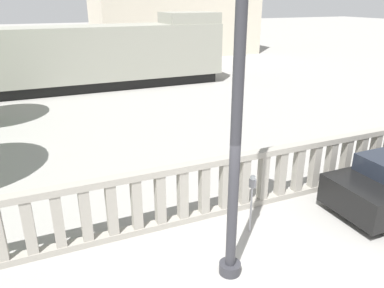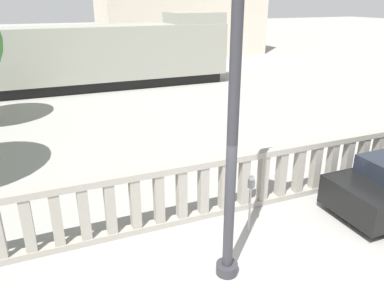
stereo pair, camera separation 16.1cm
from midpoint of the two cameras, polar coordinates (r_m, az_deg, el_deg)
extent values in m
cube|color=gray|center=(8.65, 2.22, -10.64)|extent=(12.00, 0.24, 0.14)
cube|color=gray|center=(8.06, 2.35, -3.05)|extent=(12.00, 0.24, 0.14)
cube|color=gray|center=(7.74, -23.20, -11.28)|extent=(0.20, 0.20, 1.11)
cube|color=gray|center=(7.73, -19.36, -10.76)|extent=(0.20, 0.20, 1.11)
cube|color=gray|center=(7.75, -15.54, -10.19)|extent=(0.20, 0.20, 1.11)
cube|color=gray|center=(7.80, -11.76, -9.59)|extent=(0.20, 0.20, 1.11)
cube|color=gray|center=(7.89, -8.07, -8.95)|extent=(0.20, 0.20, 1.11)
cube|color=gray|center=(8.01, -4.48, -8.30)|extent=(0.20, 0.20, 1.11)
cube|color=gray|center=(8.16, -1.03, -7.64)|extent=(0.20, 0.20, 1.11)
cube|color=gray|center=(8.33, 2.28, -6.98)|extent=(0.20, 0.20, 1.11)
cube|color=gray|center=(8.54, 5.44, -6.33)|extent=(0.20, 0.20, 1.11)
cube|color=gray|center=(8.77, 8.42, -5.69)|extent=(0.20, 0.20, 1.11)
cube|color=gray|center=(9.02, 11.24, -5.07)|extent=(0.20, 0.20, 1.11)
cube|color=gray|center=(9.30, 13.90, -4.48)|extent=(0.20, 0.20, 1.11)
cube|color=gray|center=(9.60, 16.39, -3.91)|extent=(0.20, 0.20, 1.11)
cube|color=gray|center=(9.91, 18.73, -3.37)|extent=(0.20, 0.20, 1.11)
cube|color=gray|center=(10.24, 20.91, -2.86)|extent=(0.20, 0.20, 1.11)
cube|color=gray|center=(10.58, 22.96, -2.38)|extent=(0.20, 0.20, 1.11)
cube|color=gray|center=(10.94, 24.87, -1.93)|extent=(0.20, 0.20, 1.11)
cube|color=gray|center=(11.31, 26.66, -1.50)|extent=(0.20, 0.20, 1.11)
cylinder|color=#2D2D33|center=(7.15, 6.01, -18.31)|extent=(0.39, 0.39, 0.20)
cylinder|color=#2D2D33|center=(5.68, 7.24, 7.20)|extent=(0.18, 0.18, 6.15)
cylinder|color=#99999E|center=(8.01, 9.35, -9.90)|extent=(0.04, 0.04, 1.07)
cylinder|color=slate|center=(7.71, 9.62, -5.97)|extent=(0.15, 0.15, 0.17)
sphere|color=#B2B7BC|center=(7.66, 9.68, -5.21)|extent=(0.13, 0.13, 0.13)
cylinder|color=black|center=(9.81, 22.69, -6.65)|extent=(0.63, 0.18, 0.63)
cube|color=gray|center=(22.67, 0.51, 18.71)|extent=(3.00, 2.40, 0.60)
camera|label=1|loc=(0.08, -89.48, 0.20)|focal=35.00mm
camera|label=2|loc=(0.08, 90.52, -0.20)|focal=35.00mm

